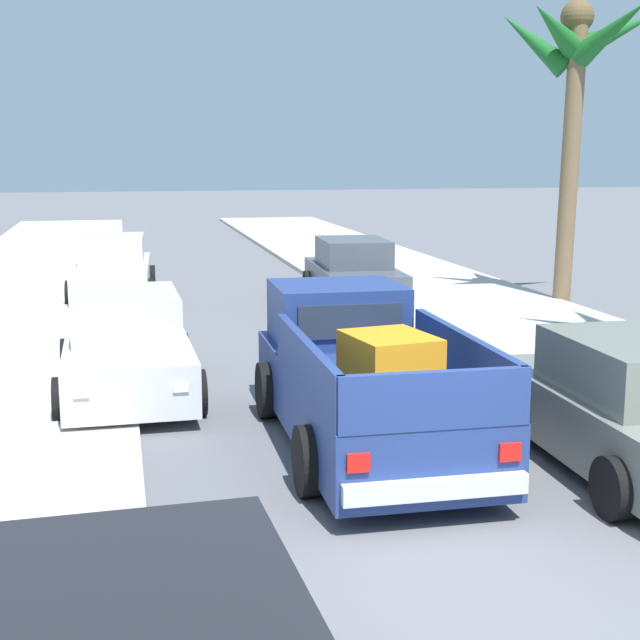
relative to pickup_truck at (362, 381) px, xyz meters
name	(u,v)px	position (x,y,z in m)	size (l,w,h in m)	color
ground_plane	(476,600)	(-0.16, -4.12, -0.79)	(160.00, 160.00, 0.00)	slate
sidewalk_left	(1,334)	(-5.21, 7.88, -0.73)	(5.00, 60.00, 0.12)	#B2AFA8
sidewalk_right	(483,314)	(4.89, 7.88, -0.73)	(5.00, 60.00, 0.12)	#B2AFA8
curb_left	(59,332)	(-4.10, 7.88, -0.74)	(0.16, 60.00, 0.10)	silver
curb_right	(436,317)	(3.79, 7.88, -0.74)	(0.16, 60.00, 0.10)	silver
pickup_truck	(362,381)	(0.00, 0.00, 0.00)	(2.26, 5.23, 1.80)	navy
car_left_near	(127,348)	(-2.82, 2.95, -0.08)	(2.07, 4.28, 1.54)	silver
car_right_near	(354,274)	(2.58, 10.32, -0.08)	(2.20, 4.33, 1.54)	#474C56
car_left_mid	(113,269)	(-3.05, 12.41, -0.08)	(2.18, 4.33, 1.54)	silver
car_right_mid	(632,409)	(2.73, -1.60, -0.08)	(2.09, 4.29, 1.54)	slate
palm_tree_left_mid	(576,66)	(7.50, 9.16, 4.71)	(3.75, 3.56, 6.97)	brown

